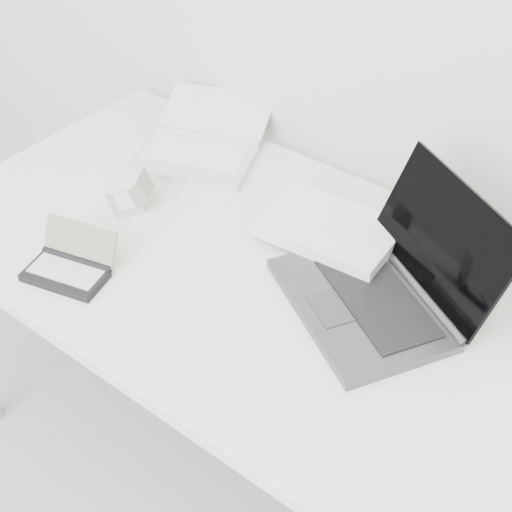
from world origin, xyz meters
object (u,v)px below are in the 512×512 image
Objects in this scene: desk at (279,290)px; palmtop_charcoal at (70,267)px; netbook_open_white at (201,145)px; laptop_large at (361,261)px.

palmtop_charcoal is (-0.34, -0.26, 0.06)m from desk.
netbook_open_white is at bearing 149.67° from desk.
laptop_large is at bearing 22.73° from palmtop_charcoal.
desk is at bearing -112.99° from laptop_large.
desk is 8.22× the size of palmtop_charcoal.
laptop_large is (0.13, 0.10, 0.08)m from desk.
laptop_large reaches higher than desk.
palmtop_charcoal is (0.09, -0.52, -0.00)m from netbook_open_white.
desk is 0.19m from laptop_large.
desk is at bearing 22.90° from palmtop_charcoal.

